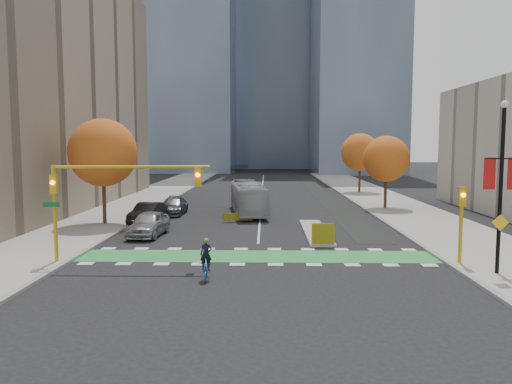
{
  "coord_description": "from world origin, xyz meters",
  "views": [
    {
      "loc": [
        0.48,
        -25.99,
        6.27
      ],
      "look_at": [
        -0.19,
        8.01,
        3.0
      ],
      "focal_mm": 35.0,
      "sensor_mm": 36.0,
      "label": 1
    }
  ],
  "objects_px": {
    "cyclist": "(206,266)",
    "parked_car_c": "(173,206)",
    "traffic_signal_west": "(103,188)",
    "banner_lamppost": "(501,180)",
    "tree_east_far": "(360,152)",
    "tree_east_near": "(386,159)",
    "bus": "(248,198)",
    "hazard_board": "(323,234)",
    "parked_car_b": "(148,213)",
    "tree_west": "(103,153)",
    "parked_car_a": "(149,224)",
    "traffic_signal_east": "(461,213)"
  },
  "relations": [
    {
      "from": "tree_east_far",
      "to": "parked_car_b",
      "type": "distance_m",
      "value": 33.12
    },
    {
      "from": "bus",
      "to": "traffic_signal_west",
      "type": "bearing_deg",
      "value": -117.28
    },
    {
      "from": "traffic_signal_east",
      "to": "tree_east_far",
      "type": "bearing_deg",
      "value": 87.03
    },
    {
      "from": "tree_west",
      "to": "traffic_signal_west",
      "type": "distance_m",
      "value": 13.25
    },
    {
      "from": "parked_car_b",
      "to": "traffic_signal_west",
      "type": "bearing_deg",
      "value": -78.79
    },
    {
      "from": "parked_car_c",
      "to": "cyclist",
      "type": "bearing_deg",
      "value": -74.71
    },
    {
      "from": "tree_east_near",
      "to": "cyclist",
      "type": "bearing_deg",
      "value": -119.39
    },
    {
      "from": "hazard_board",
      "to": "tree_east_near",
      "type": "height_order",
      "value": "tree_east_near"
    },
    {
      "from": "tree_east_near",
      "to": "bus",
      "type": "distance_m",
      "value": 13.96
    },
    {
      "from": "parked_car_a",
      "to": "parked_car_c",
      "type": "bearing_deg",
      "value": 96.07
    },
    {
      "from": "hazard_board",
      "to": "tree_east_far",
      "type": "relative_size",
      "value": 0.18
    },
    {
      "from": "traffic_signal_west",
      "to": "cyclist",
      "type": "bearing_deg",
      "value": -26.79
    },
    {
      "from": "cyclist",
      "to": "parked_car_a",
      "type": "distance_m",
      "value": 12.13
    },
    {
      "from": "hazard_board",
      "to": "traffic_signal_west",
      "type": "bearing_deg",
      "value": -158.45
    },
    {
      "from": "traffic_signal_west",
      "to": "banner_lamppost",
      "type": "relative_size",
      "value": 1.03
    },
    {
      "from": "banner_lamppost",
      "to": "cyclist",
      "type": "relative_size",
      "value": 4.25
    },
    {
      "from": "tree_east_far",
      "to": "parked_car_a",
      "type": "height_order",
      "value": "tree_east_far"
    },
    {
      "from": "hazard_board",
      "to": "traffic_signal_east",
      "type": "xyz_separation_m",
      "value": [
        6.5,
        -4.71,
        1.93
      ]
    },
    {
      "from": "tree_west",
      "to": "parked_car_c",
      "type": "height_order",
      "value": "tree_west"
    },
    {
      "from": "parked_car_a",
      "to": "parked_car_b",
      "type": "height_order",
      "value": "parked_car_a"
    },
    {
      "from": "tree_east_far",
      "to": "banner_lamppost",
      "type": "relative_size",
      "value": 0.92
    },
    {
      "from": "cyclist",
      "to": "parked_car_c",
      "type": "distance_m",
      "value": 22.18
    },
    {
      "from": "bus",
      "to": "tree_east_far",
      "type": "bearing_deg",
      "value": 47.18
    },
    {
      "from": "tree_east_near",
      "to": "parked_car_a",
      "type": "height_order",
      "value": "tree_east_near"
    },
    {
      "from": "parked_car_b",
      "to": "tree_west",
      "type": "bearing_deg",
      "value": -152.99
    },
    {
      "from": "tree_east_near",
      "to": "tree_east_far",
      "type": "relative_size",
      "value": 0.92
    },
    {
      "from": "cyclist",
      "to": "traffic_signal_west",
      "type": "bearing_deg",
      "value": 148.82
    },
    {
      "from": "hazard_board",
      "to": "parked_car_c",
      "type": "distance_m",
      "value": 18.26
    },
    {
      "from": "tree_east_far",
      "to": "tree_east_near",
      "type": "bearing_deg",
      "value": -91.79
    },
    {
      "from": "tree_west",
      "to": "traffic_signal_west",
      "type": "relative_size",
      "value": 0.96
    },
    {
      "from": "hazard_board",
      "to": "parked_car_c",
      "type": "relative_size",
      "value": 0.27
    },
    {
      "from": "parked_car_b",
      "to": "hazard_board",
      "type": "bearing_deg",
      "value": -27.53
    },
    {
      "from": "hazard_board",
      "to": "traffic_signal_west",
      "type": "xyz_separation_m",
      "value": [
        -11.93,
        -4.71,
        3.23
      ]
    },
    {
      "from": "hazard_board",
      "to": "cyclist",
      "type": "xyz_separation_m",
      "value": [
        -6.28,
        -7.56,
        -0.15
      ]
    },
    {
      "from": "tree_east_far",
      "to": "parked_car_c",
      "type": "relative_size",
      "value": 1.49
    },
    {
      "from": "tree_east_far",
      "to": "cyclist",
      "type": "height_order",
      "value": "tree_east_far"
    },
    {
      "from": "tree_west",
      "to": "parked_car_a",
      "type": "distance_m",
      "value": 7.89
    },
    {
      "from": "tree_east_far",
      "to": "parked_car_c",
      "type": "xyz_separation_m",
      "value": [
        -20.31,
        -19.88,
        -4.5
      ]
    },
    {
      "from": "tree_west",
      "to": "parked_car_b",
      "type": "bearing_deg",
      "value": 19.89
    },
    {
      "from": "bus",
      "to": "tree_east_near",
      "type": "bearing_deg",
      "value": 6.67
    },
    {
      "from": "hazard_board",
      "to": "cyclist",
      "type": "distance_m",
      "value": 9.83
    },
    {
      "from": "hazard_board",
      "to": "bus",
      "type": "height_order",
      "value": "bus"
    },
    {
      "from": "tree_east_near",
      "to": "banner_lamppost",
      "type": "relative_size",
      "value": 0.85
    },
    {
      "from": "tree_east_near",
      "to": "parked_car_a",
      "type": "relative_size",
      "value": 1.42
    },
    {
      "from": "cyclist",
      "to": "bus",
      "type": "height_order",
      "value": "bus"
    },
    {
      "from": "tree_east_near",
      "to": "tree_east_far",
      "type": "height_order",
      "value": "tree_east_far"
    },
    {
      "from": "cyclist",
      "to": "parked_car_c",
      "type": "height_order",
      "value": "cyclist"
    },
    {
      "from": "hazard_board",
      "to": "banner_lamppost",
      "type": "xyz_separation_m",
      "value": [
        7.5,
        -6.7,
        3.81
      ]
    },
    {
      "from": "traffic_signal_east",
      "to": "bus",
      "type": "xyz_separation_m",
      "value": [
        -11.62,
        19.15,
        -1.28
      ]
    },
    {
      "from": "traffic_signal_west",
      "to": "parked_car_a",
      "type": "bearing_deg",
      "value": 87.21
    }
  ]
}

